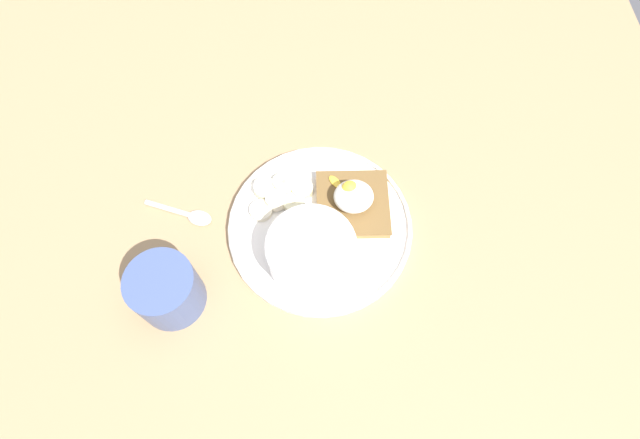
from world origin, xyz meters
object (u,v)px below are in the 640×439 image
at_px(toast_slice, 353,204).
at_px(oatmeal_bowl, 311,252).
at_px(banana_slice_front, 302,189).
at_px(coffee_mug, 166,290).
at_px(banana_slice_back, 284,184).
at_px(banana_slice_left, 276,200).
at_px(poached_egg, 353,195).
at_px(spoon, 187,214).
at_px(banana_slice_inner, 294,203).
at_px(banana_slice_outer, 261,210).
at_px(banana_slice_right, 265,188).

bearing_deg(toast_slice, oatmeal_bowl, 51.61).
relative_size(banana_slice_front, coffee_mug, 0.37).
bearing_deg(banana_slice_back, banana_slice_left, 64.39).
bearing_deg(banana_slice_front, poached_egg, 158.99).
xyz_separation_m(oatmeal_bowl, poached_egg, (-0.06, -0.08, 0.01)).
bearing_deg(spoon, poached_egg, 179.64).
bearing_deg(banana_slice_front, banana_slice_left, 23.18).
bearing_deg(poached_egg, banana_slice_inner, -3.85).
xyz_separation_m(toast_slice, banana_slice_outer, (0.13, 0.00, -0.00)).
bearing_deg(banana_slice_back, banana_slice_front, 159.05).
height_order(banana_slice_right, spoon, banana_slice_right).
bearing_deg(spoon, coffee_mug, 85.94).
xyz_separation_m(banana_slice_left, banana_slice_inner, (-0.03, 0.00, -0.00)).
height_order(poached_egg, banana_slice_right, poached_egg).
height_order(toast_slice, poached_egg, poached_egg).
bearing_deg(coffee_mug, oatmeal_bowl, -166.69).
relative_size(poached_egg, banana_slice_right, 1.61).
height_order(banana_slice_front, coffee_mug, coffee_mug).
height_order(banana_slice_front, banana_slice_left, banana_slice_left).
bearing_deg(banana_slice_back, coffee_mug, 46.63).
bearing_deg(poached_egg, oatmeal_bowl, 52.45).
height_order(banana_slice_left, banana_slice_outer, banana_slice_left).
relative_size(oatmeal_bowl, spoon, 1.17).
bearing_deg(oatmeal_bowl, toast_slice, -128.39).
height_order(banana_slice_outer, spoon, banana_slice_outer).
height_order(toast_slice, banana_slice_back, banana_slice_back).
bearing_deg(toast_slice, banana_slice_back, -21.46).
distance_m(toast_slice, poached_egg, 0.02).
relative_size(banana_slice_left, banana_slice_right, 0.93).
bearing_deg(banana_slice_left, banana_slice_outer, 32.24).
height_order(toast_slice, spoon, toast_slice).
bearing_deg(poached_egg, banana_slice_outer, 1.34).
distance_m(banana_slice_right, spoon, 0.12).
distance_m(banana_slice_front, banana_slice_right, 0.06).
xyz_separation_m(banana_slice_front, banana_slice_right, (0.06, -0.00, 0.00)).
bearing_deg(banana_slice_left, oatmeal_bowl, 117.81).
height_order(banana_slice_front, banana_slice_inner, banana_slice_front).
bearing_deg(poached_egg, banana_slice_left, -5.47).
xyz_separation_m(banana_slice_front, banana_slice_left, (0.04, 0.02, 0.00)).
xyz_separation_m(oatmeal_bowl, banana_slice_back, (0.04, -0.12, -0.02)).
bearing_deg(toast_slice, banana_slice_outer, 0.78).
relative_size(oatmeal_bowl, poached_egg, 1.67).
bearing_deg(banana_slice_outer, spoon, -2.40).
bearing_deg(banana_slice_back, poached_egg, 159.01).
bearing_deg(oatmeal_bowl, poached_egg, -127.55).
height_order(banana_slice_back, coffee_mug, coffee_mug).
bearing_deg(spoon, banana_slice_outer, 177.60).
xyz_separation_m(oatmeal_bowl, banana_slice_inner, (0.02, -0.09, -0.02)).
bearing_deg(banana_slice_inner, banana_slice_left, -10.60).
distance_m(banana_slice_back, banana_slice_inner, 0.03).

